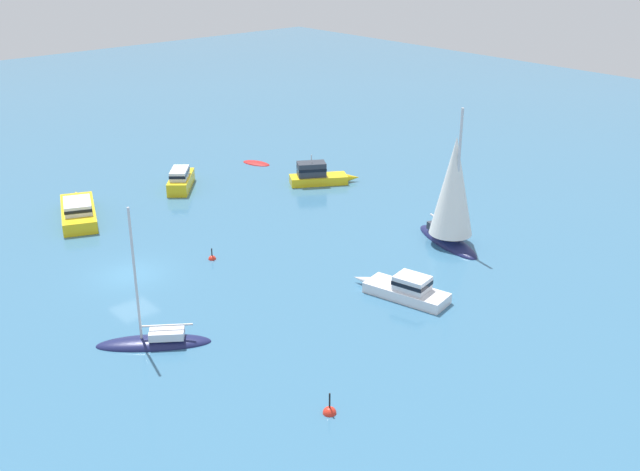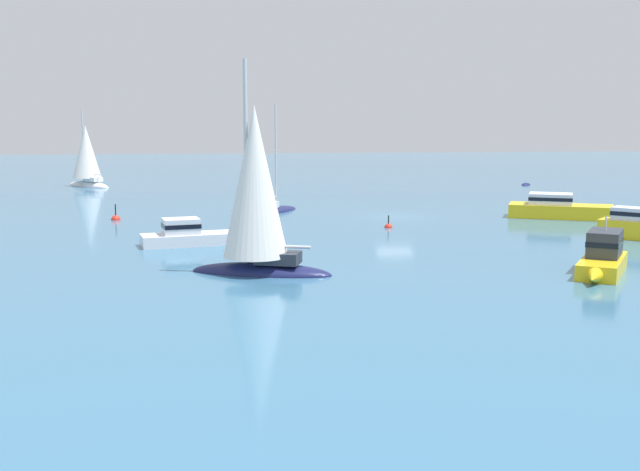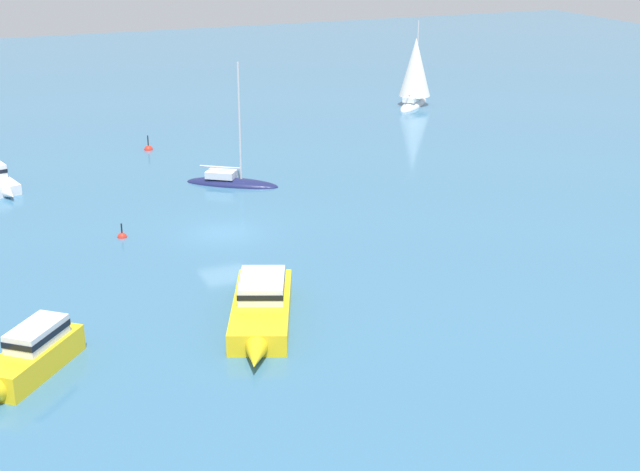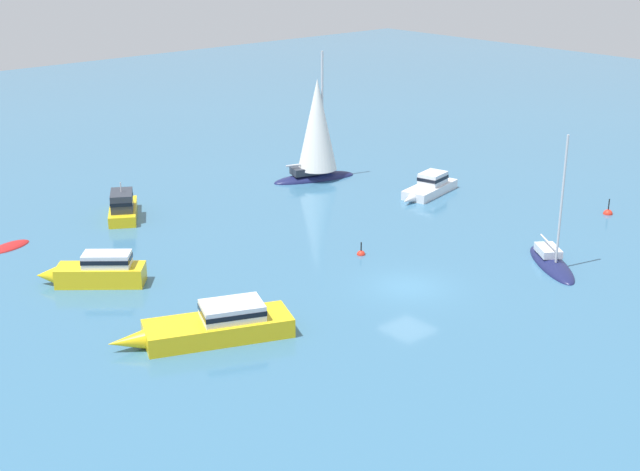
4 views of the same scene
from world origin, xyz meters
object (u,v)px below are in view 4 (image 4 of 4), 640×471
Objects in this scene: sloop at (551,263)px; sloop_1 at (317,134)px; powerboat at (97,271)px; channel_buoy at (361,254)px; powerboat_1 at (430,186)px; motor_cruiser at (123,206)px; skiff at (10,247)px; mooring_buoy at (608,214)px; cabin_cruiser at (216,325)px.

sloop_1 is at bearing -147.93° from sloop.
powerboat is 0.52× the size of sloop_1.
channel_buoy is (8.31, 7.03, -0.11)m from sloop.
powerboat is 0.83× the size of powerboat_1.
powerboat_1 is (-9.81, -19.12, -0.19)m from motor_cruiser.
sloop is 0.81× the size of sloop_1.
powerboat reaches higher than skiff.
powerboat reaches higher than mooring_buoy.
sloop is at bearing -76.91° from sloop_1.
sloop reaches higher than channel_buoy.
powerboat_1 is 12.28m from mooring_buoy.
motor_cruiser is 5.55× the size of channel_buoy.
channel_buoy is at bearing 117.69° from skiff.
motor_cruiser is 4.13× the size of mooring_buoy.
sloop is 1.43× the size of motor_cruiser.
cabin_cruiser is 27.43m from sloop_1.
powerboat is 0.62× the size of cabin_cruiser.
skiff is at bearing -60.11° from cabin_cruiser.
motor_cruiser reaches higher than powerboat.
sloop_1 is (22.08, -1.54, 3.31)m from sloop.
motor_cruiser is 15.89m from sloop_1.
mooring_buoy is at bearing -161.26° from cabin_cruiser.
cabin_cruiser is at bearing 79.67° from skiff.
cabin_cruiser is at bearing -165.66° from motor_cruiser.
sloop is 2.65× the size of skiff.
sloop is at bearing -139.77° from channel_buoy.
cabin_cruiser is 0.85× the size of sloop_1.
sloop_1 reaches higher than sloop.
powerboat_1 is at bearing -140.98° from powerboat.
sloop_1 reaches higher than powerboat_1.
powerboat reaches higher than powerboat_1.
sloop_1 is 21.51m from mooring_buoy.
channel_buoy is at bearing -124.21° from motor_cruiser.
cabin_cruiser is (4.96, 19.71, 0.54)m from sloop.
sloop reaches higher than skiff.
sloop_1 is 23.82m from skiff.
sloop_1 is 3.28× the size of skiff.
powerboat_1 is (-0.67, -25.85, -0.19)m from powerboat.
motor_cruiser is 1.86× the size of skiff.
channel_buoy is at bearing -142.47° from cabin_cruiser.
sloop_1 is at bearing 25.15° from mooring_buoy.
sloop is 25.33m from powerboat.
sloop reaches higher than cabin_cruiser.
powerboat_1 is 4.60× the size of mooring_buoy.
powerboat is 33.43m from mooring_buoy.
sloop_1 reaches higher than mooring_buoy.
mooring_buoy is (-2.10, -30.27, -0.66)m from cabin_cruiser.
mooring_buoy is (-20.78, -24.61, -0.74)m from motor_cruiser.
powerboat_1 is 26.33m from cabin_cruiser.
sloop reaches higher than powerboat.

